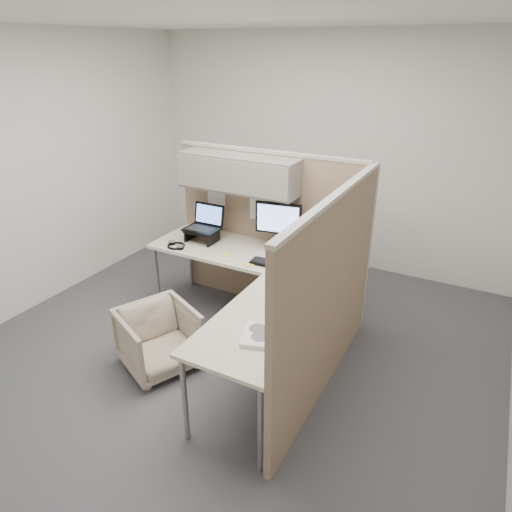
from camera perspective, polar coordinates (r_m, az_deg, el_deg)
The scene contains 18 objects.
ground at distance 4.26m, azimuth -2.83°, elevation -11.44°, with size 4.50×4.50×0.00m, color #414147.
partition_back at distance 4.49m, azimuth -0.07°, elevation 6.40°, with size 2.00×0.36×1.63m.
partition_right at distance 3.44m, azimuth 9.31°, elevation -5.06°, with size 0.07×2.03×1.63m.
desk at distance 3.93m, azimuth -0.54°, elevation -2.89°, with size 2.00×1.98×0.73m.
office_chair at distance 3.97m, azimuth -12.06°, elevation -9.78°, with size 0.58×0.54×0.60m, color #B4A48F.
monitor_left at distance 4.30m, azimuth 2.79°, elevation 4.20°, with size 0.44×0.20×0.47m.
monitor_right at distance 4.00m, azimuth 8.74°, elevation 2.33°, with size 0.34×0.34×0.47m.
laptop_station at distance 4.59m, azimuth -6.58°, elevation 3.55°, with size 0.34×0.29×0.35m.
keyboard at distance 4.07m, azimuth 2.18°, elevation -1.04°, with size 0.42×0.14×0.02m, color black.
mouse at distance 3.88m, azimuth 5.29°, elevation -2.44°, with size 0.10×0.06×0.03m, color black.
travel_mug at distance 4.17m, azimuth 5.58°, elevation 0.52°, with size 0.07×0.07×0.16m.
soda_can_green at distance 3.78m, azimuth 8.03°, elevation -2.64°, with size 0.07×0.07×0.12m, color black.
soda_can_silver at distance 3.99m, azimuth 6.72°, elevation -0.98°, with size 0.07×0.07×0.12m, color #B21E1E.
sticky_note_a at distance 4.29m, azimuth -3.72°, elevation 0.18°, with size 0.08×0.08×0.01m, color yellow.
sticky_note_b at distance 4.08m, azimuth -0.90°, elevation -1.08°, with size 0.08×0.08×0.01m, color yellow.
headphones at distance 4.51m, azimuth -9.96°, elevation 1.31°, with size 0.23×0.23×0.03m.
paper_stack at distance 3.11m, azimuth 0.43°, elevation -9.91°, with size 0.29×0.33×0.03m.
desk_clock at distance 3.39m, azimuth 3.04°, elevation -6.14°, with size 0.05×0.09×0.09m.
Camera 1 is at (1.80, -2.93, 2.51)m, focal length 32.00 mm.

